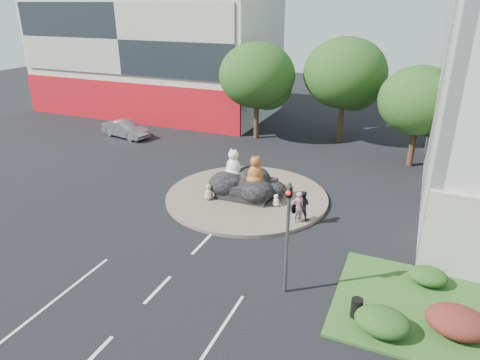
% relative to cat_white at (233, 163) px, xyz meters
% --- Properties ---
extents(ground, '(120.00, 120.00, 0.00)m').
position_rel_cat_white_xyz_m(ground, '(1.05, -10.35, -2.04)').
color(ground, black).
rests_on(ground, ground).
extents(roundabout_island, '(10.00, 10.00, 0.20)m').
position_rel_cat_white_xyz_m(roundabout_island, '(1.05, -0.35, -1.94)').
color(roundabout_island, brown).
rests_on(roundabout_island, ground).
extents(rock_plinth, '(3.20, 2.60, 0.90)m').
position_rel_cat_white_xyz_m(rock_plinth, '(1.05, -0.35, -1.39)').
color(rock_plinth, black).
rests_on(rock_plinth, roundabout_island).
extents(shophouse_block, '(25.20, 12.30, 17.40)m').
position_rel_cat_white_xyz_m(shophouse_block, '(-16.96, 17.56, 4.14)').
color(shophouse_block, beige).
rests_on(shophouse_block, ground).
extents(grass_verge, '(10.00, 6.00, 0.12)m').
position_rel_cat_white_xyz_m(grass_verge, '(13.05, -7.35, -1.98)').
color(grass_verge, '#22501A').
rests_on(grass_verge, ground).
extents(tree_left, '(6.46, 6.46, 8.27)m').
position_rel_cat_white_xyz_m(tree_left, '(-2.88, 11.71, 3.20)').
color(tree_left, '#382314').
rests_on(tree_left, ground).
extents(tree_mid, '(6.84, 6.84, 8.76)m').
position_rel_cat_white_xyz_m(tree_mid, '(4.12, 13.71, 3.51)').
color(tree_mid, '#382314').
rests_on(tree_mid, ground).
extents(tree_right, '(5.70, 5.70, 7.30)m').
position_rel_cat_white_xyz_m(tree_right, '(10.12, 9.71, 2.58)').
color(tree_right, '#382314').
rests_on(tree_right, ground).
extents(hedge_near_green, '(2.00, 1.60, 0.90)m').
position_rel_cat_white_xyz_m(hedge_near_green, '(10.05, -9.35, -1.47)').
color(hedge_near_green, '#173912').
rests_on(hedge_near_green, grass_verge).
extents(hedge_red, '(2.20, 1.76, 0.99)m').
position_rel_cat_white_xyz_m(hedge_red, '(12.55, -8.35, -1.43)').
color(hedge_red, '#461D12').
rests_on(hedge_red, grass_verge).
extents(hedge_back_green, '(1.60, 1.28, 0.72)m').
position_rel_cat_white_xyz_m(hedge_back_green, '(11.55, -5.55, -1.56)').
color(hedge_back_green, '#173912').
rests_on(hedge_back_green, grass_verge).
extents(traffic_light, '(0.44, 1.24, 5.00)m').
position_rel_cat_white_xyz_m(traffic_light, '(6.14, -8.36, 1.58)').
color(traffic_light, '#595B60').
rests_on(traffic_light, ground).
extents(cat_white, '(1.39, 1.29, 1.89)m').
position_rel_cat_white_xyz_m(cat_white, '(0.00, 0.00, 0.00)').
color(cat_white, silver).
rests_on(cat_white, rock_plinth).
extents(cat_tabby, '(1.25, 1.13, 1.86)m').
position_rel_cat_white_xyz_m(cat_tabby, '(1.66, -0.51, -0.02)').
color(cat_tabby, '#B85426').
rests_on(cat_tabby, rock_plinth).
extents(kitten_calico, '(0.72, 0.67, 1.00)m').
position_rel_cat_white_xyz_m(kitten_calico, '(-0.85, -1.79, -1.34)').
color(kitten_calico, silver).
rests_on(kitten_calico, roundabout_island).
extents(kitten_white, '(0.59, 0.60, 0.76)m').
position_rel_cat_white_xyz_m(kitten_white, '(3.20, -1.10, -1.46)').
color(kitten_white, white).
rests_on(kitten_white, roundabout_island).
extents(pedestrian_pink, '(0.78, 0.73, 1.80)m').
position_rel_cat_white_xyz_m(pedestrian_pink, '(4.91, -2.54, -0.95)').
color(pedestrian_pink, '#BE7B8A').
rests_on(pedestrian_pink, roundabout_island).
extents(pedestrian_dark, '(0.83, 0.66, 1.68)m').
position_rel_cat_white_xyz_m(pedestrian_dark, '(5.05, -2.12, -1.00)').
color(pedestrian_dark, black).
rests_on(pedestrian_dark, roundabout_island).
extents(parked_car, '(4.81, 2.44, 1.51)m').
position_rel_cat_white_xyz_m(parked_car, '(-13.81, 7.31, -1.29)').
color(parked_car, '#9D9FA5').
rests_on(parked_car, ground).
extents(litter_bin, '(0.57, 0.57, 0.79)m').
position_rel_cat_white_xyz_m(litter_bin, '(9.06, -8.88, -1.53)').
color(litter_bin, black).
rests_on(litter_bin, grass_verge).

